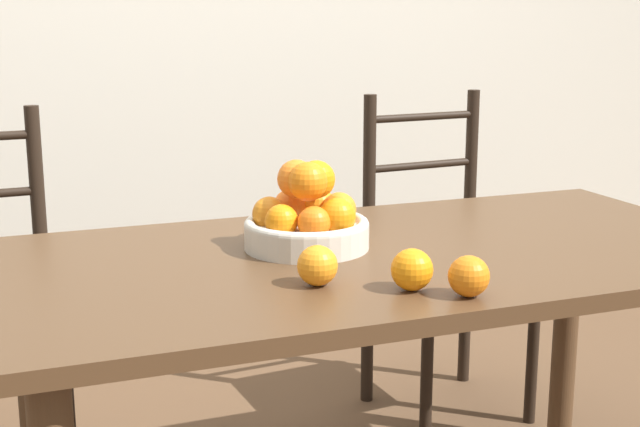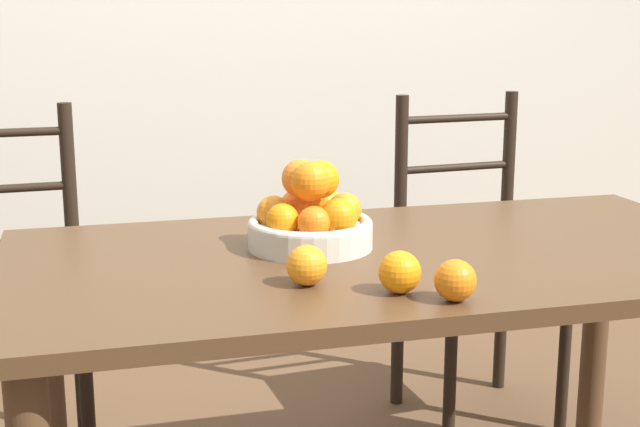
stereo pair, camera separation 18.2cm
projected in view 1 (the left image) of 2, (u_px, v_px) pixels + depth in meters
The scene contains 6 objects.
dining_table at pixel (387, 297), 1.92m from camera, with size 1.61×0.83×0.75m.
fruit_bowl at pixel (307, 218), 1.90m from camera, with size 0.27×0.27×0.19m.
orange_loose_0 at pixel (317, 266), 1.64m from camera, with size 0.08×0.08×0.08m.
orange_loose_1 at pixel (468, 276), 1.58m from camera, with size 0.07×0.07×0.07m.
orange_loose_2 at pixel (412, 270), 1.61m from camera, with size 0.08×0.08×0.08m.
chair_right at pixel (442, 266), 2.79m from camera, with size 0.45×0.43×1.00m.
Camera 1 is at (-0.79, -1.66, 1.24)m, focal length 50.00 mm.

